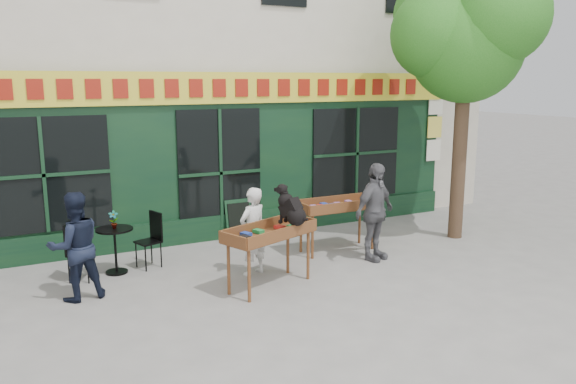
% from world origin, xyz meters
% --- Properties ---
extents(ground, '(80.00, 80.00, 0.00)m').
position_xyz_m(ground, '(0.00, 0.00, 0.00)').
color(ground, slate).
rests_on(ground, ground).
extents(building, '(14.00, 7.26, 10.00)m').
position_xyz_m(building, '(0.00, 5.97, 4.97)').
color(building, beige).
rests_on(building, ground).
extents(street_tree, '(3.05, 2.90, 5.60)m').
position_xyz_m(street_tree, '(4.34, 0.36, 4.11)').
color(street_tree, '#382619').
rests_on(street_tree, ground).
extents(book_cart_center, '(1.62, 1.11, 0.99)m').
position_xyz_m(book_cart_center, '(-0.26, -0.53, 0.82)').
color(book_cart_center, brown).
rests_on(book_cart_center, ground).
extents(dog, '(0.53, 0.68, 0.60)m').
position_xyz_m(dog, '(0.09, -0.58, 1.29)').
color(dog, black).
rests_on(dog, book_cart_center).
extents(woman, '(0.62, 0.51, 1.45)m').
position_xyz_m(woman, '(-0.26, 0.12, 0.73)').
color(woman, silver).
rests_on(woman, ground).
extents(book_cart_right, '(1.50, 0.63, 0.99)m').
position_xyz_m(book_cart_right, '(1.66, 0.60, 0.82)').
color(book_cart_right, brown).
rests_on(book_cart_right, ground).
extents(man_right, '(1.10, 0.74, 1.74)m').
position_xyz_m(man_right, '(1.96, -0.15, 0.87)').
color(man_right, '#515155').
rests_on(man_right, ground).
extents(bistro_table, '(0.60, 0.60, 0.76)m').
position_xyz_m(bistro_table, '(-2.27, 1.18, 0.54)').
color(bistro_table, black).
rests_on(bistro_table, ground).
extents(bistro_chair_left, '(0.49, 0.49, 0.95)m').
position_xyz_m(bistro_chair_left, '(-2.90, 1.12, 0.56)').
color(bistro_chair_left, black).
rests_on(bistro_chair_left, ground).
extents(bistro_chair_right, '(0.46, 0.46, 0.95)m').
position_xyz_m(bistro_chair_right, '(-1.64, 1.26, 0.56)').
color(bistro_chair_right, black).
rests_on(bistro_chair_right, ground).
extents(potted_plant, '(0.17, 0.13, 0.30)m').
position_xyz_m(potted_plant, '(-2.27, 1.18, 0.91)').
color(potted_plant, gray).
rests_on(potted_plant, bistro_table).
extents(man_left, '(0.86, 0.71, 1.60)m').
position_xyz_m(man_left, '(-2.97, 0.28, 0.80)').
color(man_left, black).
rests_on(man_left, ground).
extents(chalkboard, '(0.56, 0.20, 0.79)m').
position_xyz_m(chalkboard, '(0.33, 2.19, 0.40)').
color(chalkboard, black).
rests_on(chalkboard, ground).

